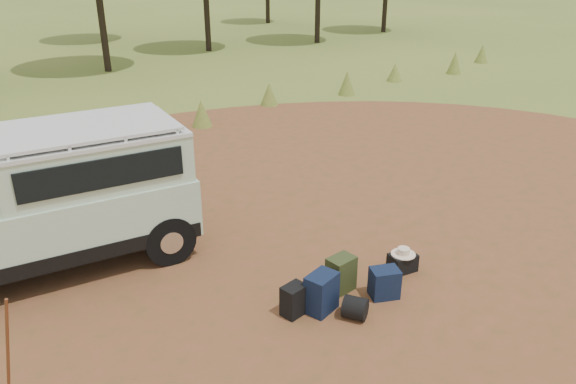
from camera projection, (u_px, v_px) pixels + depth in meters
ground at (313, 285)px, 8.81m from camera, size 140.00×140.00×0.00m
dirt_clearing at (313, 285)px, 8.81m from camera, size 23.00×23.00×0.01m
grass_fringe at (102, 130)px, 14.90m from camera, size 36.60×1.60×0.90m
safari_vehicle at (54, 203)px, 8.95m from camera, size 5.00×2.62×2.32m
walking_staff at (8, 353)px, 6.22m from camera, size 0.24×0.29×1.48m
backpack_black at (294, 300)px, 8.02m from camera, size 0.38×0.30×0.48m
backpack_navy at (321, 293)px, 8.08m from camera, size 0.52×0.42×0.60m
backpack_olive at (341, 274)px, 8.57m from camera, size 0.43×0.32×0.57m
duffel_navy at (384, 283)px, 8.43m from camera, size 0.51×0.47×0.47m
hard_case at (402, 263)px, 9.13m from camera, size 0.48×0.39×0.31m
stuff_sack at (355, 308)px, 7.97m from camera, size 0.45×0.45×0.33m
safari_hat at (403, 252)px, 9.05m from camera, size 0.40×0.40×0.12m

